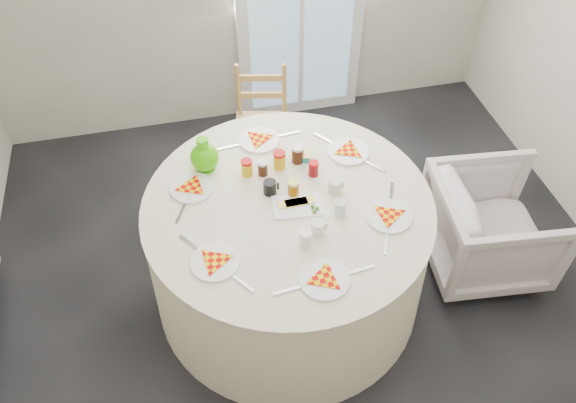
{
  "coord_description": "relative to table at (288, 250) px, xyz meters",
  "views": [
    {
      "loc": [
        -0.59,
        -1.91,
        3.0
      ],
      "look_at": [
        -0.12,
        0.13,
        0.8
      ],
      "focal_mm": 35.0,
      "sensor_mm": 36.0,
      "label": 1
    }
  ],
  "objects": [
    {
      "name": "floor",
      "position": [
        0.12,
        -0.13,
        -0.38
      ],
      "size": [
        4.0,
        4.0,
        0.0
      ],
      "primitive_type": "plane",
      "color": "black",
      "rests_on": "ground"
    },
    {
      "name": "table",
      "position": [
        0.0,
        0.0,
        0.0
      ],
      "size": [
        1.65,
        1.65,
        0.83
      ],
      "primitive_type": "cylinder",
      "color": "beige",
      "rests_on": "floor"
    },
    {
      "name": "wooden_chair",
      "position": [
        0.06,
        1.12,
        0.09
      ],
      "size": [
        0.45,
        0.44,
        0.86
      ],
      "primitive_type": null,
      "rotation": [
        0.0,
        0.0,
        -0.22
      ],
      "color": "tan",
      "rests_on": "floor"
    },
    {
      "name": "armchair",
      "position": [
        1.29,
        -0.07,
        0.02
      ],
      "size": [
        0.74,
        0.78,
        0.74
      ],
      "primitive_type": "imported",
      "rotation": [
        0.0,
        0.0,
        1.47
      ],
      "color": "beige",
      "rests_on": "floor"
    },
    {
      "name": "place_settings",
      "position": [
        0.0,
        0.0,
        0.4
      ],
      "size": [
        1.46,
        1.46,
        0.02
      ],
      "primitive_type": null,
      "rotation": [
        0.0,
        0.0,
        0.1
      ],
      "color": "silver",
      "rests_on": "table"
    },
    {
      "name": "jar_cluster",
      "position": [
        -0.0,
        0.23,
        0.45
      ],
      "size": [
        0.46,
        0.32,
        0.12
      ],
      "primitive_type": null,
      "rotation": [
        0.0,
        0.0,
        -0.3
      ],
      "color": "#A87725",
      "rests_on": "table"
    },
    {
      "name": "butter_tub",
      "position": [
        0.16,
        0.33,
        0.41
      ],
      "size": [
        0.13,
        0.11,
        0.04
      ],
      "primitive_type": "cube",
      "rotation": [
        0.0,
        0.0,
        -0.3
      ],
      "color": "teal",
      "rests_on": "table"
    },
    {
      "name": "green_pitcher",
      "position": [
        -0.4,
        0.37,
        0.49
      ],
      "size": [
        0.2,
        0.2,
        0.21
      ],
      "primitive_type": null,
      "rotation": [
        0.0,
        0.0,
        0.24
      ],
      "color": "#3DC204",
      "rests_on": "table"
    },
    {
      "name": "cheese_platter",
      "position": [
        0.04,
        -0.04,
        0.4
      ],
      "size": [
        0.28,
        0.2,
        0.03
      ],
      "primitive_type": null,
      "rotation": [
        0.0,
        0.0,
        -0.1
      ],
      "color": "white",
      "rests_on": "table"
    },
    {
      "name": "mugs_glasses",
      "position": [
        0.1,
        -0.02,
        0.44
      ],
      "size": [
        0.64,
        0.64,
        0.1
      ],
      "primitive_type": null,
      "rotation": [
        0.0,
        0.0,
        -0.2
      ],
      "color": "#AAAAAA",
      "rests_on": "table"
    }
  ]
}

